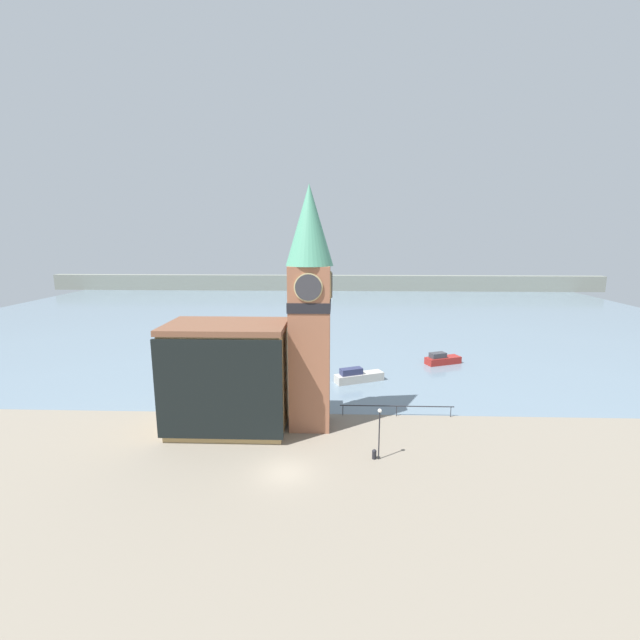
{
  "coord_description": "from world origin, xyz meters",
  "views": [
    {
      "loc": [
        3.72,
        -29.36,
        17.54
      ],
      "look_at": [
        2.44,
        6.27,
        10.55
      ],
      "focal_mm": 24.0,
      "sensor_mm": 36.0,
      "label": 1
    }
  ],
  "objects_px": {
    "pier_building": "(228,377)",
    "mooring_bollard_near": "(374,454)",
    "boat_far": "(442,359)",
    "boat_near": "(358,376)",
    "clock_tower": "(310,303)",
    "lamp_post": "(379,425)"
  },
  "relations": [
    {
      "from": "boat_far",
      "to": "pier_building",
      "type": "bearing_deg",
      "value": -160.82
    },
    {
      "from": "clock_tower",
      "to": "boat_far",
      "type": "height_order",
      "value": "clock_tower"
    },
    {
      "from": "clock_tower",
      "to": "boat_far",
      "type": "xyz_separation_m",
      "value": [
        17.27,
        20.4,
        -11.05
      ]
    },
    {
      "from": "boat_near",
      "to": "mooring_bollard_near",
      "type": "bearing_deg",
      "value": -111.82
    },
    {
      "from": "lamp_post",
      "to": "boat_near",
      "type": "bearing_deg",
      "value": 92.23
    },
    {
      "from": "boat_far",
      "to": "mooring_bollard_near",
      "type": "height_order",
      "value": "boat_far"
    },
    {
      "from": "mooring_bollard_near",
      "to": "pier_building",
      "type": "bearing_deg",
      "value": 158.57
    },
    {
      "from": "pier_building",
      "to": "lamp_post",
      "type": "bearing_deg",
      "value": -21.14
    },
    {
      "from": "pier_building",
      "to": "boat_near",
      "type": "distance_m",
      "value": 18.91
    },
    {
      "from": "boat_far",
      "to": "mooring_bollard_near",
      "type": "relative_size",
      "value": 6.52
    },
    {
      "from": "clock_tower",
      "to": "mooring_bollard_near",
      "type": "bearing_deg",
      "value": -47.89
    },
    {
      "from": "boat_far",
      "to": "lamp_post",
      "type": "height_order",
      "value": "lamp_post"
    },
    {
      "from": "pier_building",
      "to": "mooring_bollard_near",
      "type": "bearing_deg",
      "value": -21.43
    },
    {
      "from": "boat_far",
      "to": "lamp_post",
      "type": "xyz_separation_m",
      "value": [
        -11.44,
        -26.53,
        2.33
      ]
    },
    {
      "from": "pier_building",
      "to": "lamp_post",
      "type": "xyz_separation_m",
      "value": [
        13.27,
        -5.13,
        -2.03
      ]
    },
    {
      "from": "clock_tower",
      "to": "mooring_bollard_near",
      "type": "relative_size",
      "value": 27.17
    },
    {
      "from": "clock_tower",
      "to": "pier_building",
      "type": "bearing_deg",
      "value": -172.38
    },
    {
      "from": "pier_building",
      "to": "mooring_bollard_near",
      "type": "xyz_separation_m",
      "value": [
        12.93,
        -5.08,
        -4.55
      ]
    },
    {
      "from": "mooring_bollard_near",
      "to": "boat_far",
      "type": "bearing_deg",
      "value": 66.0
    },
    {
      "from": "pier_building",
      "to": "boat_near",
      "type": "xyz_separation_m",
      "value": [
        12.55,
        13.48,
        -4.31
      ]
    },
    {
      "from": "boat_near",
      "to": "mooring_bollard_near",
      "type": "height_order",
      "value": "boat_near"
    },
    {
      "from": "boat_far",
      "to": "mooring_bollard_near",
      "type": "xyz_separation_m",
      "value": [
        -11.79,
        -26.47,
        -0.2
      ]
    }
  ]
}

